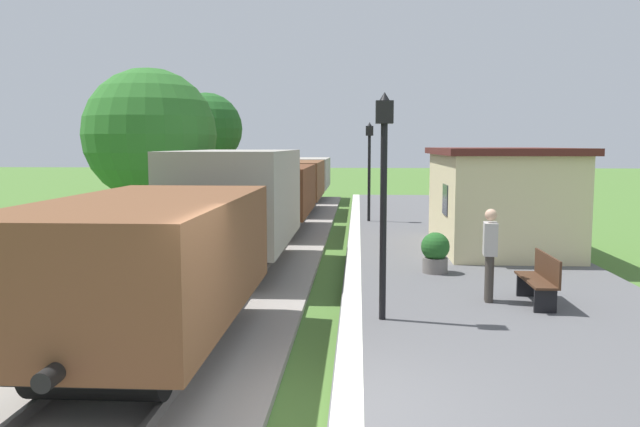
{
  "coord_description": "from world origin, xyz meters",
  "views": [
    {
      "loc": [
        0.5,
        -6.65,
        3.11
      ],
      "look_at": [
        -0.53,
        10.44,
        1.26
      ],
      "focal_mm": 35.72,
      "sensor_mm": 36.0,
      "label": 1
    }
  ],
  "objects_px": {
    "freight_train": "(273,194)",
    "lamp_post_near": "(384,164)",
    "potted_planter": "(435,252)",
    "person_waiting": "(490,251)",
    "lamp_post_far": "(369,153)",
    "station_hut": "(498,198)",
    "tree_field_left": "(206,129)",
    "tree_trackside_far": "(150,135)",
    "bench_near_hut": "(540,278)"
  },
  "relations": [
    {
      "from": "freight_train",
      "to": "lamp_post_near",
      "type": "xyz_separation_m",
      "value": [
        3.31,
        -11.13,
        1.34
      ]
    },
    {
      "from": "freight_train",
      "to": "potted_planter",
      "type": "bearing_deg",
      "value": -57.22
    },
    {
      "from": "person_waiting",
      "to": "lamp_post_far",
      "type": "relative_size",
      "value": 0.46
    },
    {
      "from": "potted_planter",
      "to": "lamp_post_near",
      "type": "relative_size",
      "value": 0.25
    },
    {
      "from": "station_hut",
      "to": "tree_field_left",
      "type": "relative_size",
      "value": 1.08
    },
    {
      "from": "station_hut",
      "to": "tree_trackside_far",
      "type": "relative_size",
      "value": 1.06
    },
    {
      "from": "tree_trackside_far",
      "to": "tree_field_left",
      "type": "distance_m",
      "value": 7.92
    },
    {
      "from": "person_waiting",
      "to": "tree_field_left",
      "type": "distance_m",
      "value": 18.2
    },
    {
      "from": "freight_train",
      "to": "tree_trackside_far",
      "type": "relative_size",
      "value": 5.98
    },
    {
      "from": "potted_planter",
      "to": "tree_trackside_far",
      "type": "bearing_deg",
      "value": 147.83
    },
    {
      "from": "tree_trackside_far",
      "to": "tree_field_left",
      "type": "height_order",
      "value": "tree_trackside_far"
    },
    {
      "from": "person_waiting",
      "to": "potted_planter",
      "type": "height_order",
      "value": "person_waiting"
    },
    {
      "from": "potted_planter",
      "to": "tree_field_left",
      "type": "distance_m",
      "value": 15.74
    },
    {
      "from": "potted_planter",
      "to": "lamp_post_far",
      "type": "distance_m",
      "value": 10.0
    },
    {
      "from": "tree_field_left",
      "to": "freight_train",
      "type": "bearing_deg",
      "value": -58.02
    },
    {
      "from": "freight_train",
      "to": "lamp_post_near",
      "type": "relative_size",
      "value": 8.81
    },
    {
      "from": "station_hut",
      "to": "bench_near_hut",
      "type": "relative_size",
      "value": 3.87
    },
    {
      "from": "tree_trackside_far",
      "to": "freight_train",
      "type": "bearing_deg",
      "value": 30.8
    },
    {
      "from": "bench_near_hut",
      "to": "lamp_post_far",
      "type": "relative_size",
      "value": 0.41
    },
    {
      "from": "potted_planter",
      "to": "tree_trackside_far",
      "type": "distance_m",
      "value": 9.98
    },
    {
      "from": "freight_train",
      "to": "tree_field_left",
      "type": "xyz_separation_m",
      "value": [
        -3.64,
        5.83,
        2.32
      ]
    },
    {
      "from": "lamp_post_far",
      "to": "tree_trackside_far",
      "type": "distance_m",
      "value": 8.22
    },
    {
      "from": "bench_near_hut",
      "to": "potted_planter",
      "type": "height_order",
      "value": "potted_planter"
    },
    {
      "from": "station_hut",
      "to": "tree_field_left",
      "type": "distance_m",
      "value": 14.17
    },
    {
      "from": "bench_near_hut",
      "to": "potted_planter",
      "type": "xyz_separation_m",
      "value": [
        -1.54,
        2.76,
        0.0
      ]
    },
    {
      "from": "bench_near_hut",
      "to": "lamp_post_near",
      "type": "height_order",
      "value": "lamp_post_near"
    },
    {
      "from": "bench_near_hut",
      "to": "lamp_post_near",
      "type": "bearing_deg",
      "value": -157.83
    },
    {
      "from": "station_hut",
      "to": "potted_planter",
      "type": "relative_size",
      "value": 6.33
    },
    {
      "from": "freight_train",
      "to": "person_waiting",
      "type": "relative_size",
      "value": 19.06
    },
    {
      "from": "potted_planter",
      "to": "lamp_post_far",
      "type": "height_order",
      "value": "lamp_post_far"
    },
    {
      "from": "person_waiting",
      "to": "lamp_post_far",
      "type": "bearing_deg",
      "value": -74.02
    },
    {
      "from": "bench_near_hut",
      "to": "lamp_post_far",
      "type": "height_order",
      "value": "lamp_post_far"
    },
    {
      "from": "tree_trackside_far",
      "to": "lamp_post_near",
      "type": "bearing_deg",
      "value": -53.02
    },
    {
      "from": "bench_near_hut",
      "to": "potted_planter",
      "type": "bearing_deg",
      "value": 119.27
    },
    {
      "from": "potted_planter",
      "to": "station_hut",
      "type": "bearing_deg",
      "value": 59.68
    },
    {
      "from": "freight_train",
      "to": "station_hut",
      "type": "relative_size",
      "value": 5.62
    },
    {
      "from": "bench_near_hut",
      "to": "person_waiting",
      "type": "relative_size",
      "value": 0.88
    },
    {
      "from": "bench_near_hut",
      "to": "tree_trackside_far",
      "type": "xyz_separation_m",
      "value": [
        -9.68,
        7.88,
        2.69
      ]
    },
    {
      "from": "person_waiting",
      "to": "tree_field_left",
      "type": "relative_size",
      "value": 0.32
    },
    {
      "from": "lamp_post_near",
      "to": "tree_field_left",
      "type": "height_order",
      "value": "tree_field_left"
    },
    {
      "from": "potted_planter",
      "to": "bench_near_hut",
      "type": "bearing_deg",
      "value": -60.73
    },
    {
      "from": "lamp_post_near",
      "to": "person_waiting",
      "type": "bearing_deg",
      "value": 33.62
    },
    {
      "from": "lamp_post_near",
      "to": "tree_trackside_far",
      "type": "relative_size",
      "value": 0.68
    },
    {
      "from": "station_hut",
      "to": "person_waiting",
      "type": "distance_m",
      "value": 6.48
    },
    {
      "from": "lamp_post_far",
      "to": "freight_train",
      "type": "bearing_deg",
      "value": -143.17
    },
    {
      "from": "potted_planter",
      "to": "tree_trackside_far",
      "type": "xyz_separation_m",
      "value": [
        -8.14,
        5.12,
        2.69
      ]
    },
    {
      "from": "station_hut",
      "to": "bench_near_hut",
      "type": "distance_m",
      "value": 6.54
    },
    {
      "from": "lamp_post_near",
      "to": "tree_trackside_far",
      "type": "height_order",
      "value": "tree_trackside_far"
    },
    {
      "from": "potted_planter",
      "to": "tree_field_left",
      "type": "bearing_deg",
      "value": 122.42
    },
    {
      "from": "person_waiting",
      "to": "tree_field_left",
      "type": "xyz_separation_m",
      "value": [
        -8.95,
        15.63,
        2.6
      ]
    }
  ]
}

